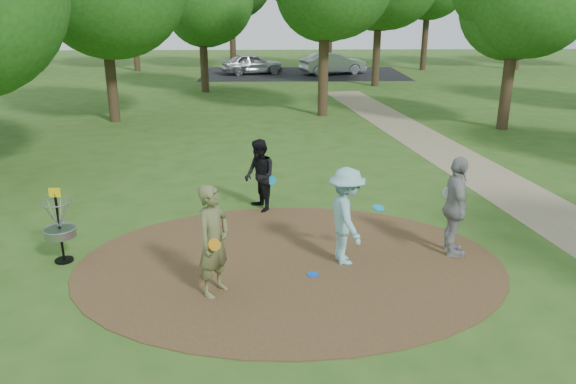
{
  "coord_description": "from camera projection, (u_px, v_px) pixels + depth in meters",
  "views": [
    {
      "loc": [
        -0.36,
        -9.97,
        4.94
      ],
      "look_at": [
        0.0,
        1.2,
        1.1
      ],
      "focal_mm": 35.0,
      "sensor_mm": 36.0,
      "label": 1
    }
  ],
  "objects": [
    {
      "name": "ground",
      "position": [
        290.0,
        265.0,
        11.05
      ],
      "size": [
        100.0,
        100.0,
        0.0
      ],
      "primitive_type": "plane",
      "color": "#2D5119",
      "rests_on": "ground"
    },
    {
      "name": "dirt_clearing",
      "position": [
        290.0,
        264.0,
        11.04
      ],
      "size": [
        8.4,
        8.4,
        0.02
      ],
      "primitive_type": "cylinder",
      "color": "#47301C",
      "rests_on": "ground"
    },
    {
      "name": "footpath",
      "position": [
        564.0,
        222.0,
        13.13
      ],
      "size": [
        7.55,
        39.89,
        0.01
      ],
      "primitive_type": "cube",
      "rotation": [
        0.0,
        0.0,
        0.14
      ],
      "color": "#8C7A5B",
      "rests_on": "ground"
    },
    {
      "name": "parking_lot",
      "position": [
        303.0,
        74.0,
        39.46
      ],
      "size": [
        14.0,
        8.0,
        0.01
      ],
      "primitive_type": "cube",
      "color": "black",
      "rests_on": "ground"
    },
    {
      "name": "player_observer_with_disc",
      "position": [
        214.0,
        241.0,
        9.66
      ],
      "size": [
        0.79,
        0.88,
        2.02
      ],
      "color": "#5F643A",
      "rests_on": "ground"
    },
    {
      "name": "player_throwing_with_disc",
      "position": [
        346.0,
        216.0,
        10.85
      ],
      "size": [
        1.25,
        1.37,
        1.94
      ],
      "color": "#86C4C9",
      "rests_on": "ground"
    },
    {
      "name": "player_walking_with_disc",
      "position": [
        260.0,
        176.0,
        13.62
      ],
      "size": [
        0.96,
        1.06,
        1.78
      ],
      "color": "black",
      "rests_on": "ground"
    },
    {
      "name": "player_waiting_with_disc",
      "position": [
        456.0,
        207.0,
        11.17
      ],
      "size": [
        0.62,
        1.25,
        2.06
      ],
      "color": "gray",
      "rests_on": "ground"
    },
    {
      "name": "disc_ground_blue",
      "position": [
        313.0,
        274.0,
        10.59
      ],
      "size": [
        0.22,
        0.22,
        0.02
      ],
      "primitive_type": "cylinder",
      "color": "blue",
      "rests_on": "dirt_clearing"
    },
    {
      "name": "disc_ground_red",
      "position": [
        221.0,
        224.0,
        12.99
      ],
      "size": [
        0.22,
        0.22,
        0.02
      ],
      "primitive_type": "cylinder",
      "color": "#D7154F",
      "rests_on": "dirt_clearing"
    },
    {
      "name": "car_left",
      "position": [
        252.0,
        64.0,
        39.01
      ],
      "size": [
        4.51,
        2.77,
        1.44
      ],
      "primitive_type": "imported",
      "rotation": [
        0.0,
        0.0,
        1.84
      ],
      "color": "#AEB2B7",
      "rests_on": "ground"
    },
    {
      "name": "car_right",
      "position": [
        333.0,
        63.0,
        38.88
      ],
      "size": [
        4.81,
        2.92,
        1.5
      ],
      "primitive_type": "imported",
      "rotation": [
        0.0,
        0.0,
        1.89
      ],
      "color": "#A7A9AF",
      "rests_on": "ground"
    },
    {
      "name": "disc_golf_basket",
      "position": [
        59.0,
        220.0,
        10.91
      ],
      "size": [
        0.63,
        0.63,
        1.54
      ],
      "color": "black",
      "rests_on": "ground"
    }
  ]
}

